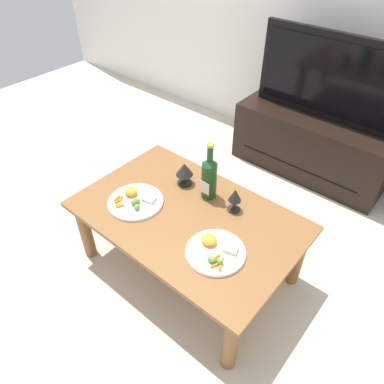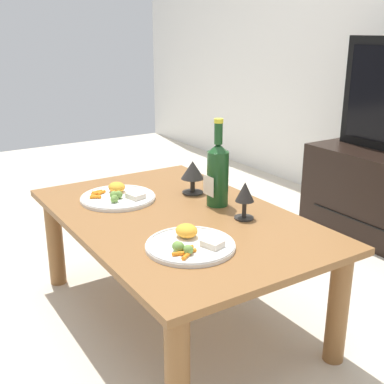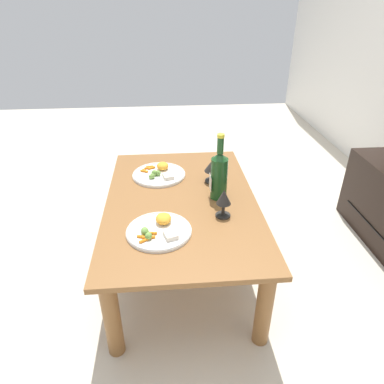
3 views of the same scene
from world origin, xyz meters
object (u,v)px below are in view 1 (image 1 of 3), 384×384
(tv_stand, at_px, (313,144))
(dinner_plate_left, at_px, (135,201))
(wine_bottle, at_px, (209,177))
(goblet_left, at_px, (184,170))
(goblet_right, at_px, (235,197))
(dining_table, at_px, (187,224))
(dinner_plate_right, at_px, (215,251))
(tv_screen, at_px, (330,77))

(tv_stand, relative_size, dinner_plate_left, 3.83)
(tv_stand, bearing_deg, wine_bottle, -94.86)
(goblet_left, relative_size, goblet_right, 1.00)
(wine_bottle, height_order, dinner_plate_left, wine_bottle)
(dining_table, height_order, dinner_plate_left, dinner_plate_left)
(tv_stand, relative_size, dinner_plate_right, 4.04)
(wine_bottle, xyz_separation_m, goblet_right, (0.17, -0.00, -0.04))
(dining_table, xyz_separation_m, tv_stand, (0.09, 1.35, -0.13))
(goblet_right, bearing_deg, dinner_plate_left, -145.99)
(dining_table, xyz_separation_m, tv_screen, (0.09, 1.35, 0.40))
(tv_stand, xyz_separation_m, dinner_plate_right, (0.18, -1.47, 0.21))
(goblet_left, height_order, dinner_plate_right, goblet_left)
(tv_stand, bearing_deg, dinner_plate_left, -103.98)
(dinner_plate_right, bearing_deg, tv_stand, 96.90)
(goblet_left, bearing_deg, goblet_right, 0.00)
(tv_screen, xyz_separation_m, dinner_plate_right, (0.18, -1.46, -0.31))
(tv_stand, relative_size, goblet_left, 8.29)
(tv_stand, xyz_separation_m, tv_screen, (0.00, -0.00, 0.52))
(dining_table, height_order, goblet_right, goblet_right)
(dining_table, height_order, goblet_left, goblet_left)
(tv_stand, xyz_separation_m, wine_bottle, (-0.10, -1.17, 0.33))
(goblet_left, bearing_deg, tv_stand, 76.96)
(dinner_plate_right, bearing_deg, goblet_right, 109.45)
(goblet_right, bearing_deg, tv_stand, 93.55)
(tv_stand, relative_size, tv_screen, 1.13)
(tv_screen, relative_size, goblet_left, 7.34)
(dining_table, distance_m, dinner_plate_right, 0.30)
(goblet_right, bearing_deg, dinner_plate_right, -70.55)
(wine_bottle, height_order, dinner_plate_right, wine_bottle)
(tv_screen, xyz_separation_m, goblet_right, (0.07, -1.17, -0.24))
(dining_table, relative_size, wine_bottle, 3.46)
(dining_table, xyz_separation_m, dinner_plate_right, (0.27, -0.11, 0.08))
(dining_table, height_order, dinner_plate_right, dinner_plate_right)
(tv_stand, height_order, tv_screen, tv_screen)
(goblet_right, height_order, dinner_plate_right, goblet_right)
(tv_screen, distance_m, dinner_plate_left, 1.54)
(tv_screen, xyz_separation_m, goblet_left, (-0.27, -1.17, -0.24))
(tv_screen, distance_m, goblet_right, 1.19)
(wine_bottle, bearing_deg, dining_table, -87.53)
(goblet_right, distance_m, dinner_plate_right, 0.32)
(tv_stand, distance_m, wine_bottle, 1.22)
(wine_bottle, xyz_separation_m, dinner_plate_left, (-0.27, -0.30, -0.12))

